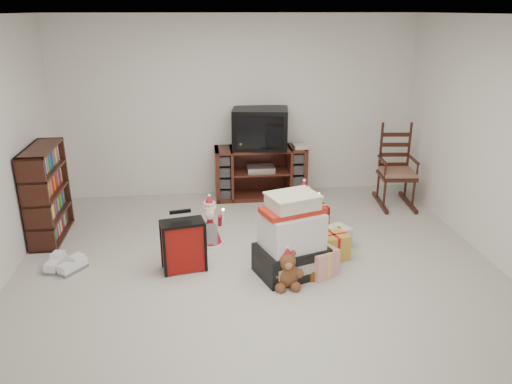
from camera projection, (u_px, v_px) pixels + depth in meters
room at (259, 157)px, 4.63m from camera, size 5.01×5.01×2.51m
tv_stand at (260, 173)px, 7.06m from camera, size 1.28×0.46×0.73m
bookshelf at (47, 195)px, 5.76m from camera, size 0.30×0.90×1.09m
rocking_chair at (395, 176)px, 6.83m from camera, size 0.54×0.80×1.15m
gift_pile at (292, 240)px, 4.98m from camera, size 0.79×0.67×0.84m
red_suitcase at (183, 246)px, 5.09m from camera, size 0.45×0.29×0.63m
stocking at (292, 250)px, 4.93m from camera, size 0.30×0.18×0.60m
teddy_bear at (286, 271)px, 4.82m from camera, size 0.25×0.22×0.38m
santa_figurine at (303, 211)px, 6.04m from camera, size 0.31×0.29×0.64m
mrs_claus_figurine at (210, 226)px, 5.64m from camera, size 0.30×0.28×0.61m
sneaker_pair at (64, 265)px, 5.15m from camera, size 0.44×0.33×0.11m
gift_cluster at (317, 238)px, 5.58m from camera, size 0.80×1.17×0.27m
crt_television at (260, 128)px, 6.85m from camera, size 0.82×0.65×0.55m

